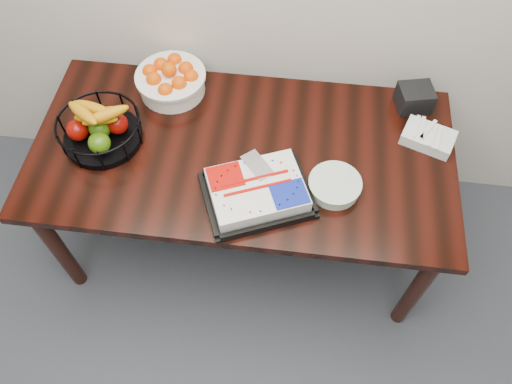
# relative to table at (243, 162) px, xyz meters

# --- Properties ---
(table) EXTENTS (1.80, 0.90, 0.75)m
(table) POSITION_rel_table_xyz_m (0.00, 0.00, 0.00)
(table) COLOR black
(table) RESTS_ON ground
(cake_tray) EXTENTS (0.51, 0.46, 0.09)m
(cake_tray) POSITION_rel_table_xyz_m (0.09, -0.22, 0.13)
(cake_tray) COLOR black
(cake_tray) RESTS_ON table
(tangerine_bowl) EXTENTS (0.32, 0.32, 0.20)m
(tangerine_bowl) POSITION_rel_table_xyz_m (-0.37, 0.31, 0.17)
(tangerine_bowl) COLOR white
(tangerine_bowl) RESTS_ON table
(fruit_basket) EXTENTS (0.35, 0.35, 0.19)m
(fruit_basket) POSITION_rel_table_xyz_m (-0.60, -0.02, 0.16)
(fruit_basket) COLOR black
(fruit_basket) RESTS_ON table
(plate_stack) EXTENTS (0.21, 0.21, 0.05)m
(plate_stack) POSITION_rel_table_xyz_m (0.39, -0.15, 0.11)
(plate_stack) COLOR white
(plate_stack) RESTS_ON table
(fork_bag) EXTENTS (0.25, 0.20, 0.06)m
(fork_bag) POSITION_rel_table_xyz_m (0.78, 0.14, 0.12)
(fork_bag) COLOR silver
(fork_bag) RESTS_ON table
(napkin_box) EXTENTS (0.17, 0.16, 0.10)m
(napkin_box) POSITION_rel_table_xyz_m (0.73, 0.35, 0.14)
(napkin_box) COLOR black
(napkin_box) RESTS_ON table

